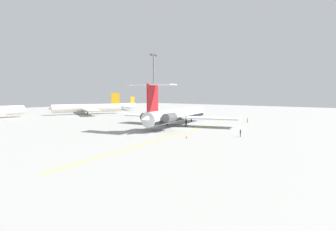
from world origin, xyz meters
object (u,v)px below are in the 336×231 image
(ground_crew_near_nose, at_px, (155,115))
(safety_cone_nose, at_px, (187,137))
(airliner_far_right, at_px, (118,106))
(airliner_mid_right, at_px, (86,108))
(main_jetliner, at_px, (176,115))
(light_mast, at_px, (154,82))
(ground_crew_portside, at_px, (248,119))
(ground_crew_near_tail, at_px, (240,132))

(ground_crew_near_nose, bearing_deg, safety_cone_nose, -88.51)
(airliner_far_right, xyz_separation_m, safety_cone_nose, (-64.01, -95.94, -2.04))
(airliner_mid_right, bearing_deg, airliner_far_right, -127.72)
(main_jetliner, xyz_separation_m, ground_crew_near_nose, (17.05, 23.76, -2.33))
(safety_cone_nose, height_order, light_mast, light_mast)
(airliner_far_right, height_order, ground_crew_portside, airliner_far_right)
(ground_crew_near_nose, bearing_deg, light_mast, 85.93)
(ground_crew_near_nose, distance_m, light_mast, 20.24)
(airliner_mid_right, bearing_deg, main_jetliner, 106.07)
(ground_crew_near_tail, distance_m, light_mast, 69.88)
(ground_crew_near_nose, relative_size, light_mast, 0.06)
(ground_crew_near_nose, height_order, safety_cone_nose, ground_crew_near_nose)
(airliner_mid_right, xyz_separation_m, light_mast, (16.71, -28.62, 12.10))
(airliner_mid_right, xyz_separation_m, airliner_far_right, (35.76, 17.66, -0.65))
(main_jetliner, distance_m, airliner_far_right, 92.71)
(airliner_far_right, xyz_separation_m, light_mast, (-19.04, -46.28, 12.75))
(main_jetliner, xyz_separation_m, airliner_mid_right, (10.93, 62.43, -0.42))
(light_mast, bearing_deg, airliner_mid_right, 120.28)
(ground_crew_near_tail, xyz_separation_m, ground_crew_portside, (32.20, 11.82, 0.00))
(ground_crew_near_nose, bearing_deg, airliner_far_right, 104.69)
(airliner_far_right, bearing_deg, main_jetliner, 64.14)
(airliner_mid_right, distance_m, ground_crew_portside, 76.25)
(airliner_far_right, distance_m, ground_crew_near_nose, 63.66)
(airliner_mid_right, bearing_deg, ground_crew_near_nose, 124.98)
(airliner_far_right, distance_m, safety_cone_nose, 115.35)
(main_jetliner, distance_m, airliner_mid_right, 63.38)
(main_jetliner, height_order, airliner_mid_right, main_jetliner)
(light_mast, bearing_deg, ground_crew_portside, -94.53)
(ground_crew_portside, relative_size, light_mast, 0.06)
(airliner_mid_right, relative_size, airliner_far_right, 1.22)
(airliner_mid_right, bearing_deg, ground_crew_portside, 125.84)
(main_jetliner, distance_m, light_mast, 45.21)
(airliner_mid_right, height_order, light_mast, light_mast)
(airliner_mid_right, xyz_separation_m, ground_crew_portside, (13.03, -75.11, -1.87))
(ground_crew_near_tail, relative_size, ground_crew_portside, 1.00)
(main_jetliner, height_order, ground_crew_near_nose, main_jetliner)
(ground_crew_near_nose, relative_size, ground_crew_near_tail, 0.96)
(airliner_mid_right, relative_size, ground_crew_near_tail, 18.56)
(ground_crew_near_tail, bearing_deg, airliner_far_right, 154.59)
(ground_crew_near_nose, distance_m, safety_cone_nose, 52.45)
(airliner_far_right, bearing_deg, light_mast, 72.01)
(airliner_far_right, distance_m, light_mast, 51.64)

